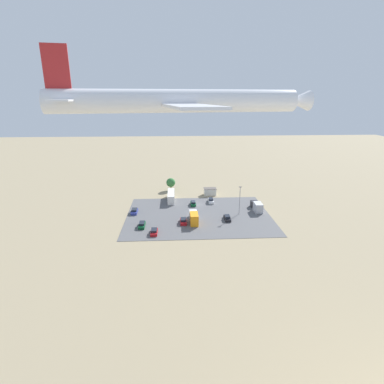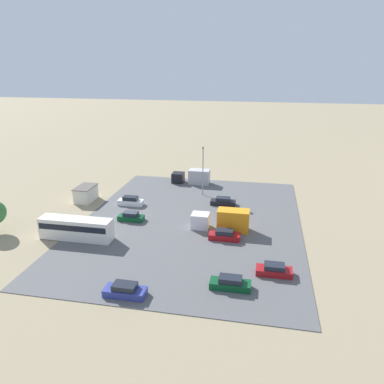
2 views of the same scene
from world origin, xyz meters
name	(u,v)px [view 2 (image 2 of 2)]	position (x,y,z in m)	size (l,w,h in m)	color
ground_plane	(130,217)	(0.00, 0.00, 0.00)	(400.00, 400.00, 0.00)	gray
parking_lot_surface	(191,222)	(0.00, 10.45, 0.04)	(47.18, 35.32, 0.08)	#565659
shed_building	(86,194)	(-6.20, -11.02, 1.41)	(4.96, 3.11, 2.81)	silver
bus	(76,228)	(9.23, -4.96, 1.80)	(2.56, 10.88, 3.20)	silver
parked_car_0	(131,201)	(-5.50, -1.92, 0.76)	(1.73, 4.65, 1.64)	silver
parked_car_1	(125,290)	(21.47, 7.20, 0.69)	(1.99, 4.74, 1.47)	navy
parked_car_2	(131,217)	(1.21, 0.59, 0.69)	(1.82, 4.21, 1.45)	#0C4723
parked_car_3	(274,270)	(13.78, 23.69, 0.67)	(1.90, 4.43, 1.42)	maroon
parked_car_4	(224,235)	(5.19, 16.58, 0.70)	(1.93, 4.60, 1.49)	maroon
parked_car_5	(230,283)	(17.76, 18.67, 0.69)	(1.82, 4.75, 1.47)	#0C4723
parked_car_6	(223,202)	(-8.85, 14.75, 0.67)	(1.84, 4.53, 1.43)	black
parked_truck_0	(193,177)	(-20.46, 6.91, 1.48)	(2.52, 8.09, 3.07)	black
parked_truck_1	(224,220)	(1.90, 16.08, 1.62)	(2.42, 8.95, 3.37)	silver
light_pole_lot_centre	(203,169)	(-13.61, 10.15, 5.30)	(0.90, 0.28, 9.58)	gray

